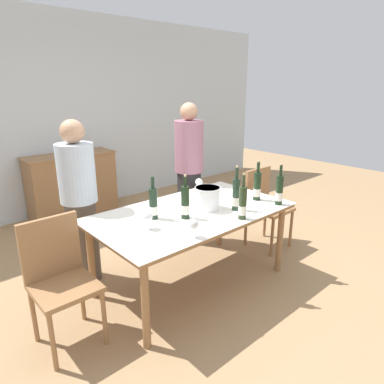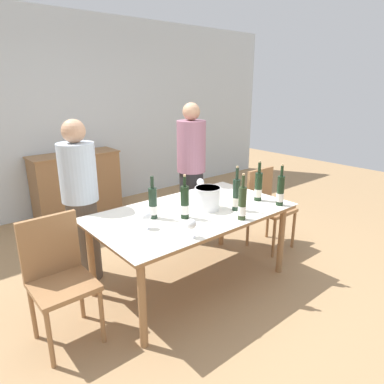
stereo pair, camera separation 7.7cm
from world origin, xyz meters
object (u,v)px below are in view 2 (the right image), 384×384
at_px(wine_bottle_3, 258,187).
at_px(person_guest_left, 191,174).
at_px(sideboard_cabinet, 77,184).
at_px(wine_bottle_1, 153,204).
at_px(wine_bottle_4, 236,195).
at_px(wine_glass_0, 200,183).
at_px(wine_glass_2, 146,216).
at_px(chair_left_end, 58,271).
at_px(ice_bucket, 208,198).
at_px(wine_bottle_5, 242,204).
at_px(wine_bottle_2, 185,203).
at_px(wine_glass_1, 191,225).
at_px(person_host, 81,204).
at_px(dining_table, 192,218).
at_px(wine_bottle_0, 280,191).
at_px(chair_right_end, 267,202).

relative_size(wine_bottle_3, person_guest_left, 0.24).
distance_m(sideboard_cabinet, wine_bottle_3, 2.83).
distance_m(wine_bottle_1, wine_bottle_4, 0.75).
relative_size(wine_bottle_3, wine_glass_0, 2.54).
height_order(wine_glass_2, chair_left_end, chair_left_end).
height_order(ice_bucket, wine_glass_0, ice_bucket).
distance_m(sideboard_cabinet, wine_bottle_5, 2.96).
distance_m(wine_bottle_2, wine_glass_1, 0.39).
relative_size(person_host, person_guest_left, 0.94).
relative_size(sideboard_cabinet, dining_table, 0.68).
bearing_deg(chair_left_end, person_guest_left, 20.15).
bearing_deg(wine_bottle_1, chair_left_end, 179.93).
bearing_deg(wine_bottle_5, wine_bottle_2, 136.25).
height_order(ice_bucket, wine_bottle_1, wine_bottle_1).
bearing_deg(wine_bottle_1, ice_bucket, -15.24).
distance_m(sideboard_cabinet, wine_glass_1, 2.96).
bearing_deg(wine_bottle_0, wine_bottle_3, 101.91).
relative_size(ice_bucket, person_guest_left, 0.14).
bearing_deg(wine_glass_1, wine_glass_0, 44.82).
height_order(wine_bottle_3, chair_left_end, wine_bottle_3).
bearing_deg(wine_glass_1, wine_bottle_4, 14.71).
height_order(dining_table, wine_bottle_4, wine_bottle_4).
bearing_deg(wine_glass_1, person_host, 107.26).
height_order(wine_bottle_0, chair_right_end, wine_bottle_0).
height_order(sideboard_cabinet, person_host, person_host).
bearing_deg(wine_bottle_3, wine_glass_1, -167.76).
xyz_separation_m(sideboard_cabinet, wine_bottle_3, (0.76, -2.69, 0.42)).
bearing_deg(sideboard_cabinet, wine_glass_2, -100.08).
bearing_deg(sideboard_cabinet, wine_bottle_2, -91.85).
bearing_deg(wine_bottle_2, person_guest_left, 47.16).
bearing_deg(sideboard_cabinet, wine_bottle_1, -96.84).
bearing_deg(chair_left_end, wine_glass_0, 9.50).
bearing_deg(sideboard_cabinet, wine_bottle_3, -74.29).
bearing_deg(wine_bottle_1, person_host, 118.78).
distance_m(wine_bottle_4, wine_glass_1, 0.71).
bearing_deg(chair_right_end, wine_bottle_2, -172.84).
height_order(wine_bottle_5, wine_glass_0, wine_bottle_5).
bearing_deg(wine_glass_0, wine_bottle_2, -142.12).
relative_size(dining_table, wine_bottle_2, 4.73).
height_order(wine_glass_1, chair_left_end, chair_left_end).
bearing_deg(chair_right_end, person_host, 161.02).
height_order(sideboard_cabinet, wine_bottle_5, wine_bottle_5).
xyz_separation_m(sideboard_cabinet, wine_glass_0, (0.49, -2.15, 0.40)).
bearing_deg(chair_right_end, sideboard_cabinet, 117.66).
distance_m(wine_bottle_3, wine_glass_2, 1.22).
distance_m(wine_bottle_0, wine_bottle_1, 1.20).
bearing_deg(wine_bottle_0, wine_glass_2, 164.61).
bearing_deg(wine_bottle_1, person_guest_left, 34.17).
relative_size(sideboard_cabinet, wine_bottle_1, 3.33).
xyz_separation_m(dining_table, wine_bottle_2, (-0.15, -0.09, 0.20)).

